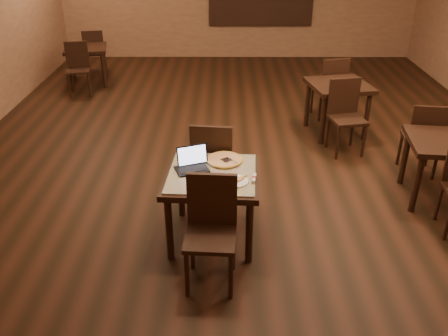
{
  "coord_description": "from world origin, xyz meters",
  "views": [
    {
      "loc": [
        -0.29,
        -6.16,
        2.98
      ],
      "look_at": [
        -0.3,
        -2.18,
        0.85
      ],
      "focal_mm": 38.0,
      "sensor_mm": 36.0,
      "label": 1
    }
  ],
  "objects_px": {
    "chair_main_near": "(211,224)",
    "other_table_a": "(338,92)",
    "other_table_a_chair_near": "(345,112)",
    "other_table_c_chair_far": "(424,136)",
    "pizza_pan": "(224,161)",
    "other_table_c": "(445,150)",
    "other_table_a_chair_far": "(331,85)",
    "other_table_b_chair_far": "(94,50)",
    "other_table_b": "(86,54)",
    "chair_main_far": "(213,160)",
    "laptop": "(192,163)",
    "other_table_b_chair_near": "(78,65)",
    "tiled_table": "(212,182)"
  },
  "relations": [
    {
      "from": "pizza_pan",
      "to": "other_table_a",
      "type": "relative_size",
      "value": 0.34
    },
    {
      "from": "other_table_b_chair_near",
      "to": "other_table_b",
      "type": "bearing_deg",
      "value": 76.81
    },
    {
      "from": "chair_main_far",
      "to": "other_table_a",
      "type": "height_order",
      "value": "chair_main_far"
    },
    {
      "from": "other_table_c",
      "to": "other_table_c_chair_far",
      "type": "relative_size",
      "value": 0.92
    },
    {
      "from": "other_table_b_chair_far",
      "to": "pizza_pan",
      "type": "bearing_deg",
      "value": 104.98
    },
    {
      "from": "other_table_a",
      "to": "other_table_c",
      "type": "relative_size",
      "value": 1.09
    },
    {
      "from": "laptop",
      "to": "other_table_a",
      "type": "xyz_separation_m",
      "value": [
        2.01,
        2.6,
        -0.16
      ]
    },
    {
      "from": "laptop",
      "to": "chair_main_far",
      "type": "bearing_deg",
      "value": 49.0
    },
    {
      "from": "other_table_b",
      "to": "other_table_c",
      "type": "distance_m",
      "value": 6.74
    },
    {
      "from": "pizza_pan",
      "to": "other_table_b_chair_near",
      "type": "bearing_deg",
      "value": 122.37
    },
    {
      "from": "pizza_pan",
      "to": "other_table_b_chair_far",
      "type": "xyz_separation_m",
      "value": [
        -2.68,
        5.39,
        -0.23
      ]
    },
    {
      "from": "laptop",
      "to": "other_table_b_chair_far",
      "type": "height_order",
      "value": "laptop"
    },
    {
      "from": "chair_main_far",
      "to": "other_table_c_chair_far",
      "type": "height_order",
      "value": "chair_main_far"
    },
    {
      "from": "other_table_b_chair_near",
      "to": "other_table_c",
      "type": "height_order",
      "value": "other_table_b_chair_near"
    },
    {
      "from": "chair_main_near",
      "to": "pizza_pan",
      "type": "xyz_separation_m",
      "value": [
        0.11,
        0.85,
        0.19
      ]
    },
    {
      "from": "chair_main_far",
      "to": "tiled_table",
      "type": "bearing_deg",
      "value": 97.73
    },
    {
      "from": "other_table_a_chair_near",
      "to": "other_table_b_chair_far",
      "type": "bearing_deg",
      "value": 130.13
    },
    {
      "from": "other_table_b",
      "to": "other_table_b_chair_near",
      "type": "xyz_separation_m",
      "value": [
        -0.02,
        -0.55,
        -0.07
      ]
    },
    {
      "from": "other_table_a",
      "to": "pizza_pan",
      "type": "bearing_deg",
      "value": -135.3
    },
    {
      "from": "chair_main_near",
      "to": "other_table_a_chair_far",
      "type": "distance_m",
      "value": 4.31
    },
    {
      "from": "pizza_pan",
      "to": "other_table_a_chair_far",
      "type": "relative_size",
      "value": 0.33
    },
    {
      "from": "other_table_c",
      "to": "other_table_a_chair_far",
      "type": "bearing_deg",
      "value": 114.4
    },
    {
      "from": "other_table_a_chair_far",
      "to": "other_table_b_chair_near",
      "type": "distance_m",
      "value": 4.59
    },
    {
      "from": "other_table_a_chair_far",
      "to": "other_table_a",
      "type": "bearing_deg",
      "value": 77.55
    },
    {
      "from": "chair_main_far",
      "to": "laptop",
      "type": "relative_size",
      "value": 2.82
    },
    {
      "from": "other_table_a_chair_near",
      "to": "other_table_c_chair_far",
      "type": "distance_m",
      "value": 1.1
    },
    {
      "from": "other_table_b_chair_far",
      "to": "other_table_a_chair_near",
      "type": "bearing_deg",
      "value": 129.49
    },
    {
      "from": "pizza_pan",
      "to": "other_table_a_chair_near",
      "type": "bearing_deg",
      "value": 48.11
    },
    {
      "from": "other_table_b",
      "to": "other_table_a_chair_far",
      "type": "bearing_deg",
      "value": -33.53
    },
    {
      "from": "laptop",
      "to": "other_table_b",
      "type": "bearing_deg",
      "value": 94.93
    },
    {
      "from": "chair_main_far",
      "to": "other_table_a_chair_near",
      "type": "xyz_separation_m",
      "value": [
        1.8,
        1.49,
        -0.01
      ]
    },
    {
      "from": "chair_main_near",
      "to": "other_table_c",
      "type": "distance_m",
      "value": 2.95
    },
    {
      "from": "laptop",
      "to": "other_table_b_chair_near",
      "type": "relative_size",
      "value": 0.39
    },
    {
      "from": "chair_main_near",
      "to": "pizza_pan",
      "type": "height_order",
      "value": "chair_main_near"
    },
    {
      "from": "pizza_pan",
      "to": "other_table_c",
      "type": "distance_m",
      "value": 2.55
    },
    {
      "from": "chair_main_near",
      "to": "other_table_a",
      "type": "bearing_deg",
      "value": 65.02
    },
    {
      "from": "other_table_a_chair_far",
      "to": "other_table_b_chair_far",
      "type": "relative_size",
      "value": 1.08
    },
    {
      "from": "chair_main_near",
      "to": "other_table_b_chair_far",
      "type": "bearing_deg",
      "value": 115.96
    },
    {
      "from": "tiled_table",
      "to": "chair_main_far",
      "type": "bearing_deg",
      "value": 94.6
    },
    {
      "from": "other_table_c",
      "to": "laptop",
      "type": "bearing_deg",
      "value": -159.41
    },
    {
      "from": "chair_main_far",
      "to": "other_table_b",
      "type": "xyz_separation_m",
      "value": [
        -2.57,
        4.47,
        0.02
      ]
    },
    {
      "from": "other_table_b",
      "to": "chair_main_far",
      "type": "bearing_deg",
      "value": -71.58
    },
    {
      "from": "other_table_a",
      "to": "other_table_a_chair_near",
      "type": "distance_m",
      "value": 0.6
    },
    {
      "from": "other_table_b",
      "to": "other_table_c",
      "type": "bearing_deg",
      "value": -51.12
    },
    {
      "from": "other_table_a",
      "to": "other_table_b",
      "type": "xyz_separation_m",
      "value": [
        -4.39,
        2.38,
        -0.05
      ]
    },
    {
      "from": "tiled_table",
      "to": "chair_main_near",
      "type": "relative_size",
      "value": 0.95
    },
    {
      "from": "chair_main_near",
      "to": "other_table_c",
      "type": "bearing_deg",
      "value": 31.63
    },
    {
      "from": "pizza_pan",
      "to": "other_table_b_chair_far",
      "type": "relative_size",
      "value": 0.36
    },
    {
      "from": "other_table_b_chair_near",
      "to": "other_table_c",
      "type": "xyz_separation_m",
      "value": [
        5.21,
        -3.75,
        0.1
      ]
    },
    {
      "from": "pizza_pan",
      "to": "other_table_a_chair_near",
      "type": "xyz_separation_m",
      "value": [
        1.67,
        1.86,
        -0.19
      ]
    }
  ]
}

